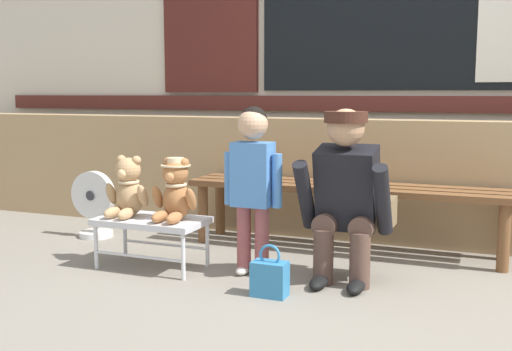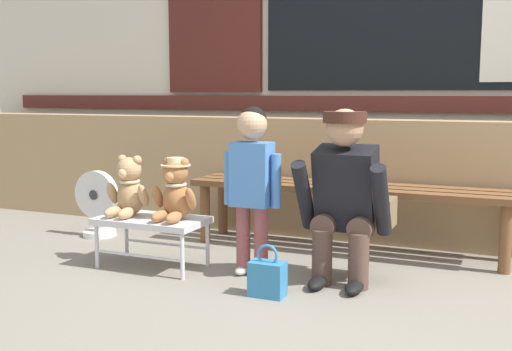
% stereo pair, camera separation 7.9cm
% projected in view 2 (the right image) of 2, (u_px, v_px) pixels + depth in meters
% --- Properties ---
extents(ground_plane, '(60.00, 60.00, 0.00)m').
position_uv_depth(ground_plane, '(357.00, 309.00, 2.94)').
color(ground_plane, gray).
extents(brick_low_wall, '(8.00, 0.25, 0.85)m').
position_uv_depth(brick_low_wall, '(409.00, 182.00, 4.18)').
color(brick_low_wall, tan).
rests_on(brick_low_wall, ground).
extents(shop_facade, '(8.16, 0.26, 3.37)m').
position_uv_depth(shop_facade, '(427.00, 1.00, 4.49)').
color(shop_facade, beige).
rests_on(shop_facade, ground).
extents(wooden_bench_long, '(2.10, 0.40, 0.44)m').
position_uv_depth(wooden_bench_long, '(347.00, 195.00, 3.99)').
color(wooden_bench_long, brown).
rests_on(wooden_bench_long, ground).
extents(small_display_bench, '(0.64, 0.36, 0.30)m').
position_uv_depth(small_display_bench, '(152.00, 223.00, 3.63)').
color(small_display_bench, silver).
rests_on(small_display_bench, ground).
extents(teddy_bear_plain, '(0.28, 0.26, 0.36)m').
position_uv_depth(teddy_bear_plain, '(129.00, 189.00, 3.67)').
color(teddy_bear_plain, tan).
rests_on(teddy_bear_plain, small_display_bench).
extents(teddy_bear_with_hat, '(0.28, 0.27, 0.36)m').
position_uv_depth(teddy_bear_with_hat, '(175.00, 190.00, 3.54)').
color(teddy_bear_with_hat, '#A86B3D').
rests_on(teddy_bear_with_hat, small_display_bench).
extents(child_standing, '(0.35, 0.18, 0.96)m').
position_uv_depth(child_standing, '(252.00, 172.00, 3.43)').
color(child_standing, '#994C4C').
rests_on(child_standing, ground).
extents(adult_crouching, '(0.50, 0.49, 0.95)m').
position_uv_depth(adult_crouching, '(347.00, 196.00, 3.30)').
color(adult_crouching, brown).
rests_on(adult_crouching, ground).
extents(handbag_on_ground, '(0.18, 0.11, 0.27)m').
position_uv_depth(handbag_on_ground, '(267.00, 278.00, 3.12)').
color(handbag_on_ground, teal).
rests_on(handbag_on_ground, ground).
extents(floor_fan, '(0.34, 0.24, 0.48)m').
position_uv_depth(floor_fan, '(97.00, 204.00, 4.41)').
color(floor_fan, silver).
rests_on(floor_fan, ground).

